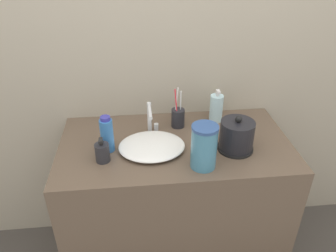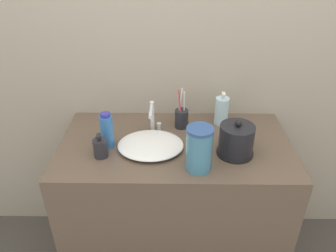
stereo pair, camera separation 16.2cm
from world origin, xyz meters
name	(u,v)px [view 1 (the left image)]	position (x,y,z in m)	size (l,w,h in m)	color
wall_back	(168,40)	(0.00, 0.65, 1.30)	(6.00, 0.04, 2.60)	#ADA38E
vanity_counter	(174,205)	(0.00, 0.32, 0.43)	(1.18, 0.63, 0.87)	brown
sink_basin	(152,146)	(-0.12, 0.27, 0.89)	(0.33, 0.28, 0.04)	white
faucet	(151,117)	(-0.12, 0.42, 0.97)	(0.06, 0.16, 0.17)	silver
electric_kettle	(236,137)	(0.29, 0.23, 0.94)	(0.18, 0.18, 0.19)	black
toothbrush_cup	(178,117)	(0.03, 0.48, 0.92)	(0.07, 0.07, 0.22)	#232328
lotion_bottle	(216,108)	(0.26, 0.52, 0.95)	(0.07, 0.07, 0.19)	silver
shampoo_bottle	(107,134)	(-0.34, 0.28, 0.96)	(0.06, 0.06, 0.19)	#3370B7
mouthwash_bottle	(102,152)	(-0.36, 0.20, 0.92)	(0.07, 0.07, 0.13)	#28282D
water_pitcher	(204,147)	(0.10, 0.11, 0.97)	(0.12, 0.12, 0.21)	teal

